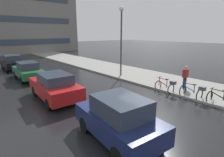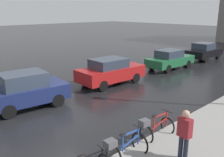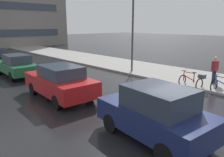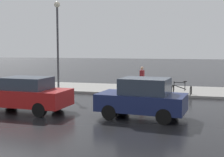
{
  "view_description": "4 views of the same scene",
  "coord_description": "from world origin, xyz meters",
  "px_view_note": "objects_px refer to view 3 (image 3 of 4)",
  "views": [
    {
      "loc": [
        -6.56,
        -4.66,
        4.0
      ],
      "look_at": [
        0.75,
        3.84,
        1.05
      ],
      "focal_mm": 28.0,
      "sensor_mm": 36.0,
      "label": 1
    },
    {
      "loc": [
        8.61,
        -5.13,
        4.56
      ],
      "look_at": [
        0.67,
        2.42,
        1.55
      ],
      "focal_mm": 40.0,
      "sensor_mm": 36.0,
      "label": 2
    },
    {
      "loc": [
        -7.81,
        -4.01,
        3.56
      ],
      "look_at": [
        -0.52,
        3.79,
        0.92
      ],
      "focal_mm": 35.0,
      "sensor_mm": 36.0,
      "label": 3
    },
    {
      "loc": [
        -15.58,
        -2.52,
        3.03
      ],
      "look_at": [
        -0.58,
        1.59,
        1.48
      ],
      "focal_mm": 50.0,
      "sensor_mm": 36.0,
      "label": 4
    }
  ],
  "objects_px": {
    "car_green": "(17,65)",
    "pedestrian": "(215,69)",
    "bicycle_third": "(193,80)",
    "car_navy": "(156,113)",
    "streetlamp": "(133,17)",
    "car_red": "(60,82)"
  },
  "relations": [
    {
      "from": "car_green",
      "to": "streetlamp",
      "type": "xyz_separation_m",
      "value": [
        6.8,
        -4.81,
        3.32
      ]
    },
    {
      "from": "pedestrian",
      "to": "streetlamp",
      "type": "distance_m",
      "value": 6.63
    },
    {
      "from": "pedestrian",
      "to": "car_red",
      "type": "bearing_deg",
      "value": 151.17
    },
    {
      "from": "bicycle_third",
      "to": "pedestrian",
      "type": "relative_size",
      "value": 0.84
    },
    {
      "from": "car_green",
      "to": "pedestrian",
      "type": "height_order",
      "value": "pedestrian"
    },
    {
      "from": "bicycle_third",
      "to": "car_green",
      "type": "distance_m",
      "value": 11.8
    },
    {
      "from": "car_navy",
      "to": "streetlamp",
      "type": "height_order",
      "value": "streetlamp"
    },
    {
      "from": "bicycle_third",
      "to": "car_red",
      "type": "xyz_separation_m",
      "value": [
        -6.31,
        3.76,
        0.33
      ]
    },
    {
      "from": "car_red",
      "to": "car_green",
      "type": "bearing_deg",
      "value": 88.26
    },
    {
      "from": "car_red",
      "to": "pedestrian",
      "type": "xyz_separation_m",
      "value": [
        7.79,
        -4.29,
        0.16
      ]
    },
    {
      "from": "car_navy",
      "to": "streetlamp",
      "type": "bearing_deg",
      "value": 46.1
    },
    {
      "from": "car_red",
      "to": "pedestrian",
      "type": "distance_m",
      "value": 8.9
    },
    {
      "from": "car_navy",
      "to": "car_red",
      "type": "distance_m",
      "value": 5.64
    },
    {
      "from": "car_red",
      "to": "streetlamp",
      "type": "xyz_separation_m",
      "value": [
        7.0,
        1.52,
        3.26
      ]
    },
    {
      "from": "bicycle_third",
      "to": "pedestrian",
      "type": "distance_m",
      "value": 1.65
    },
    {
      "from": "car_red",
      "to": "streetlamp",
      "type": "height_order",
      "value": "streetlamp"
    },
    {
      "from": "car_red",
      "to": "pedestrian",
      "type": "relative_size",
      "value": 2.55
    },
    {
      "from": "bicycle_third",
      "to": "streetlamp",
      "type": "relative_size",
      "value": 0.24
    },
    {
      "from": "car_green",
      "to": "pedestrian",
      "type": "bearing_deg",
      "value": -54.39
    },
    {
      "from": "car_navy",
      "to": "pedestrian",
      "type": "xyz_separation_m",
      "value": [
        7.68,
        1.35,
        0.13
      ]
    },
    {
      "from": "bicycle_third",
      "to": "car_navy",
      "type": "distance_m",
      "value": 6.49
    },
    {
      "from": "bicycle_third",
      "to": "car_green",
      "type": "height_order",
      "value": "car_green"
    }
  ]
}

